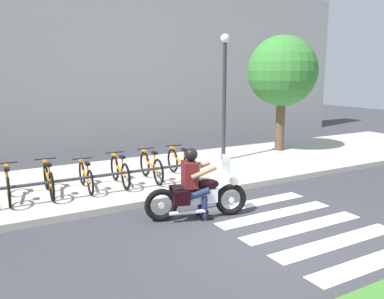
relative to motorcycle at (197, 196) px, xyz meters
The scene contains 19 objects.
ground_plane 1.64m from the motorcycle, 65.31° to the right, with size 48.00×48.00×0.00m, color #38383D.
sidewalk 3.40m from the motorcycle, 78.78° to the left, with size 24.00×4.40×0.15m, color #B7B2A8.
crosswalk_stripe_0 3.42m from the motorcycle, 63.41° to the right, with size 2.80×0.40×0.01m, color white.
crosswalk_stripe_1 2.73m from the motorcycle, 55.78° to the right, with size 2.80×0.40×0.01m, color white.
crosswalk_stripe_2 2.13m from the motorcycle, 43.31° to the right, with size 2.80×0.40×0.01m, color white.
crosswalk_stripe_3 1.71m from the motorcycle, 22.53° to the right, with size 2.80×0.40×0.01m, color white.
crosswalk_stripe_4 1.59m from the motorcycle, ahead, with size 2.80×0.40×0.01m, color white.
motorcycle is the anchor object (origin of this frame).
rider 0.38m from the motorcycle, 162.22° to the left, with size 0.72×0.65×1.45m.
bicycle_0 4.15m from the motorcycle, 141.56° to the left, with size 0.48×1.66×0.79m.
bicycle_1 3.53m from the motorcycle, 132.98° to the left, with size 0.48×1.70×0.79m.
bicycle_2 3.01m from the motorcycle, 121.12° to the left, with size 0.48×1.56×0.72m.
bicycle_3 2.68m from the motorcycle, 105.43° to the left, with size 0.48×1.61×0.78m.
bicycle_4 2.58m from the motorcycle, 87.03° to the left, with size 0.48×1.65×0.80m.
bicycle_5 2.76m from the motorcycle, 69.20° to the left, with size 0.48×1.68×0.80m.
bike_rack 2.32m from the motorcycle, 119.27° to the left, with size 4.83×0.07×0.49m.
street_lamp 5.26m from the motorcycle, 49.77° to the left, with size 0.28×0.28×4.05m.
tree_near_rack 7.55m from the motorcycle, 35.17° to the left, with size 2.44×2.44×4.18m.
building_backdrop 9.44m from the motorcycle, 85.83° to the left, with size 24.00×1.20×6.43m, color #9D9D9D.
Camera 1 is at (-4.58, -5.26, 2.92)m, focal length 37.55 mm.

